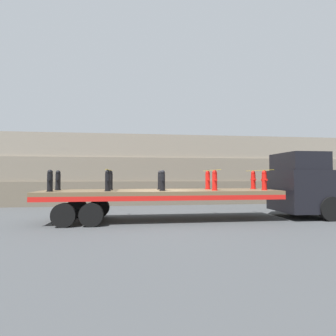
{
  "coord_description": "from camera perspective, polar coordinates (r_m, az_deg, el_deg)",
  "views": [
    {
      "loc": [
        -1.17,
        -11.87,
        1.99
      ],
      "look_at": [
        0.31,
        0.0,
        2.37
      ],
      "focal_mm": 28.0,
      "sensor_mm": 36.0,
      "label": 1
    }
  ],
  "objects": [
    {
      "name": "fire_hydrant_black_near_0",
      "position": [
        11.83,
        -24.31,
        -2.56
      ],
      "size": [
        0.28,
        0.47,
        0.9
      ],
      "color": "black",
      "rests_on": "flatbed_trailer"
    },
    {
      "name": "truck_cab",
      "position": [
        14.44,
        27.66,
        -3.3
      ],
      "size": [
        2.59,
        2.61,
        3.12
      ],
      "color": "black",
      "rests_on": "ground_plane"
    },
    {
      "name": "fire_hydrant_black_near_2",
      "position": [
        11.36,
        -1.2,
        -2.76
      ],
      "size": [
        0.28,
        0.47,
        0.9
      ],
      "color": "black",
      "rests_on": "flatbed_trailer"
    },
    {
      "name": "cargo_strap_middle",
      "position": [
        12.38,
        9.34,
        -0.5
      ],
      "size": [
        0.05,
        2.76,
        0.01
      ],
      "color": "yellow",
      "rests_on": "fire_hydrant_red_near_3"
    },
    {
      "name": "fire_hydrant_black_far_2",
      "position": [
        12.49,
        -1.73,
        -2.68
      ],
      "size": [
        0.28,
        0.47,
        0.9
      ],
      "color": "black",
      "rests_on": "flatbed_trailer"
    },
    {
      "name": "fire_hydrant_red_near_3",
      "position": [
        11.83,
        10.12,
        -2.7
      ],
      "size": [
        0.28,
        0.47,
        0.9
      ],
      "color": "red",
      "rests_on": "flatbed_trailer"
    },
    {
      "name": "fire_hydrant_black_near_1",
      "position": [
        11.36,
        -12.99,
        -2.71
      ],
      "size": [
        0.28,
        0.47,
        0.9
      ],
      "color": "black",
      "rests_on": "flatbed_trailer"
    },
    {
      "name": "fire_hydrant_red_far_4",
      "position": [
        13.73,
        18.06,
        -2.51
      ],
      "size": [
        0.28,
        0.47,
        0.9
      ],
      "color": "red",
      "rests_on": "flatbed_trailer"
    },
    {
      "name": "cargo_strap_rear",
      "position": [
        11.93,
        -12.7,
        -0.42
      ],
      "size": [
        0.05,
        2.76,
        0.01
      ],
      "color": "yellow",
      "rests_on": "fire_hydrant_black_near_1"
    },
    {
      "name": "rock_cliff",
      "position": [
        19.61,
        -3.68,
        -0.41
      ],
      "size": [
        60.0,
        3.3,
        4.95
      ],
      "color": "#665B4C",
      "rests_on": "ground_plane"
    },
    {
      "name": "fire_hydrant_red_near_4",
      "position": [
        12.72,
        20.22,
        -2.55
      ],
      "size": [
        0.28,
        0.47,
        0.9
      ],
      "color": "red",
      "rests_on": "flatbed_trailer"
    },
    {
      "name": "fire_hydrant_red_far_3",
      "position": [
        12.91,
        8.64,
        -2.63
      ],
      "size": [
        0.28,
        0.47,
        0.9
      ],
      "color": "red",
      "rests_on": "flatbed_trailer"
    },
    {
      "name": "fire_hydrant_black_far_1",
      "position": [
        12.48,
        -12.46,
        -2.64
      ],
      "size": [
        0.28,
        0.47,
        0.9
      ],
      "color": "black",
      "rests_on": "flatbed_trailer"
    },
    {
      "name": "ground_plane",
      "position": [
        12.09,
        -1.48,
        -11.3
      ],
      "size": [
        120.0,
        120.0,
        0.0
      ],
      "primitive_type": "plane",
      "color": "#3F4244"
    },
    {
      "name": "flatbed_trailer",
      "position": [
        11.91,
        -4.43,
        -5.99
      ],
      "size": [
        10.53,
        2.65,
        1.36
      ],
      "color": "brown",
      "rests_on": "ground_plane"
    },
    {
      "name": "cargo_strap_front",
      "position": [
        13.23,
        19.08,
        -0.5
      ],
      "size": [
        0.05,
        2.76,
        0.01
      ],
      "color": "yellow",
      "rests_on": "fire_hydrant_red_near_4"
    },
    {
      "name": "fire_hydrant_black_far_0",
      "position": [
        12.91,
        -22.83,
        -2.51
      ],
      "size": [
        0.28,
        0.47,
        0.9
      ],
      "color": "black",
      "rests_on": "flatbed_trailer"
    }
  ]
}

